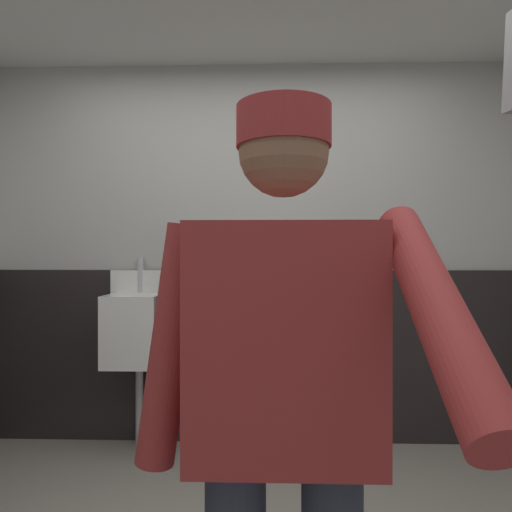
{
  "coord_description": "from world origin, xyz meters",
  "views": [
    {
      "loc": [
        0.13,
        -1.46,
        1.26
      ],
      "look_at": [
        0.08,
        0.16,
        1.25
      ],
      "focal_mm": 31.4,
      "sensor_mm": 36.0,
      "label": 1
    }
  ],
  "objects": [
    {
      "name": "person",
      "position": [
        0.16,
        -0.45,
        0.93
      ],
      "size": [
        0.64,
        0.6,
        1.59
      ],
      "color": "#2D3342",
      "rests_on": "ground_plane"
    },
    {
      "name": "urinal_left",
      "position": [
        -0.74,
        1.4,
        0.78
      ],
      "size": [
        0.4,
        0.34,
        1.24
      ],
      "color": "white",
      "rests_on": "ground_plane"
    },
    {
      "name": "wainscot_band_back",
      "position": [
        0.0,
        1.54,
        0.58
      ],
      "size": [
        3.5,
        0.03,
        1.15
      ],
      "primitive_type": "cube",
      "color": "black",
      "rests_on": "ground_plane"
    },
    {
      "name": "urinal_middle",
      "position": [
        0.01,
        1.4,
        0.78
      ],
      "size": [
        0.4,
        0.34,
        1.24
      ],
      "color": "white",
      "rests_on": "ground_plane"
    },
    {
      "name": "privacy_divider_panel",
      "position": [
        -0.36,
        1.33,
        0.95
      ],
      "size": [
        0.04,
        0.4,
        0.9
      ],
      "primitive_type": "cube",
      "color": "#4C4C51"
    },
    {
      "name": "wall_back",
      "position": [
        0.0,
        1.62,
        1.27
      ],
      "size": [
        4.1,
        0.12,
        2.54
      ],
      "primitive_type": "cube",
      "color": "#B2B2AD",
      "rests_on": "ground_plane"
    }
  ]
}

